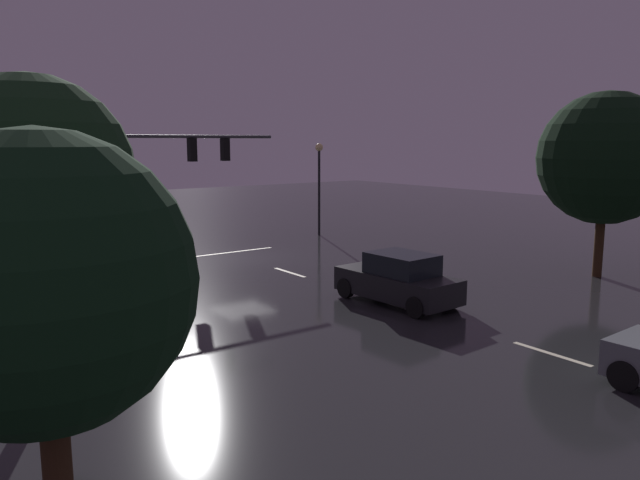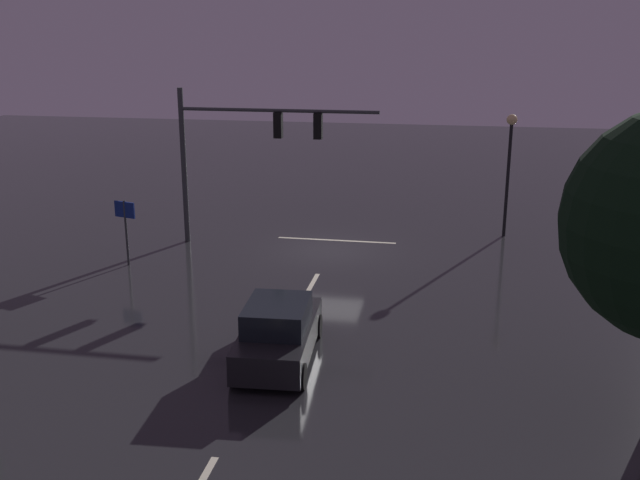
{
  "view_description": "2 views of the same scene",
  "coord_description": "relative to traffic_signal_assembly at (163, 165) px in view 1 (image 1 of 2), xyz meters",
  "views": [
    {
      "loc": [
        13.48,
        24.45,
        5.33
      ],
      "look_at": [
        0.29,
        6.5,
        1.71
      ],
      "focal_mm": 34.3,
      "sensor_mm": 36.0,
      "label": 1
    },
    {
      "loc": [
        -4.54,
        27.76,
        8.69
      ],
      "look_at": [
        -0.28,
        3.98,
        1.62
      ],
      "focal_mm": 41.18,
      "sensor_mm": 36.0,
      "label": 2
    }
  ],
  "objects": [
    {
      "name": "lane_dash_near",
      "position": [
        -3.5,
        16.33,
        -4.32
      ],
      "size": [
        0.16,
        2.2,
        0.01
      ],
      "primitive_type": "cube",
      "rotation": [
        0.0,
        0.0,
        1.57
      ],
      "color": "beige",
      "rests_on": "ground_plane"
    },
    {
      "name": "tree_left_near",
      "position": [
        -12.95,
        12.16,
        0.33
      ],
      "size": [
        5.13,
        5.13,
        7.23
      ],
      "color": "#382314",
      "rests_on": "ground_plane"
    },
    {
      "name": "street_lamp_left_kerb",
      "position": [
        -10.48,
        -3.16,
        -0.71
      ],
      "size": [
        0.44,
        0.44,
        5.19
      ],
      "color": "black",
      "rests_on": "ground_plane"
    },
    {
      "name": "lane_dash_far",
      "position": [
        -3.5,
        4.33,
        -4.32
      ],
      "size": [
        0.16,
        2.2,
        0.01
      ],
      "primitive_type": "cube",
      "rotation": [
        0.0,
        0.0,
        1.57
      ],
      "color": "beige",
      "rests_on": "ground_plane"
    },
    {
      "name": "car_approaching",
      "position": [
        -3.75,
        10.45,
        -3.53
      ],
      "size": [
        2.11,
        4.45,
        1.7
      ],
      "color": "black",
      "rests_on": "ground_plane"
    },
    {
      "name": "tree_right_near",
      "position": [
        7.27,
        10.99,
        0.28
      ],
      "size": [
        4.19,
        4.19,
        6.72
      ],
      "color": "#382314",
      "rests_on": "ground_plane"
    },
    {
      "name": "lane_dash_mid",
      "position": [
        -3.5,
        10.33,
        -4.32
      ],
      "size": [
        0.16,
        2.2,
        0.01
      ],
      "primitive_type": "cube",
      "rotation": [
        0.0,
        0.0,
        1.57
      ],
      "color": "beige",
      "rests_on": "ground_plane"
    },
    {
      "name": "route_sign",
      "position": [
        3.72,
        3.45,
        -2.52
      ],
      "size": [
        0.88,
        0.31,
        2.5
      ],
      "color": "#383A3D",
      "rests_on": "ground_plane"
    },
    {
      "name": "tree_right_far",
      "position": [
        8.43,
        17.1,
        -0.67
      ],
      "size": [
        3.68,
        3.68,
        5.51
      ],
      "color": "#382314",
      "rests_on": "ground_plane"
    },
    {
      "name": "traffic_signal_assembly",
      "position": [
        0.0,
        0.0,
        0.0
      ],
      "size": [
        8.06,
        0.47,
        6.33
      ],
      "color": "#383A3D",
      "rests_on": "ground_plane"
    },
    {
      "name": "stop_bar",
      "position": [
        -3.5,
        -1.19,
        -4.32
      ],
      "size": [
        5.0,
        0.16,
        0.01
      ],
      "primitive_type": "cube",
      "color": "beige",
      "rests_on": "ground_plane"
    },
    {
      "name": "ground_plane",
      "position": [
        -3.5,
        0.33,
        -4.33
      ],
      "size": [
        80.0,
        80.0,
        0.0
      ],
      "primitive_type": "plane",
      "color": "#232326"
    }
  ]
}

